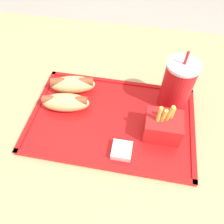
% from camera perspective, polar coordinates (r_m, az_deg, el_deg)
% --- Properties ---
extents(ground_plane, '(8.00, 8.00, 0.00)m').
position_cam_1_polar(ground_plane, '(1.31, -1.61, -22.11)').
color(ground_plane, '#ADA393').
extents(dining_table, '(1.41, 1.01, 0.76)m').
position_cam_1_polar(dining_table, '(0.95, -2.15, -16.28)').
color(dining_table, tan).
rests_on(dining_table, ground_plane).
extents(food_tray, '(0.45, 0.30, 0.01)m').
position_cam_1_polar(food_tray, '(0.61, 0.00, -1.95)').
color(food_tray, red).
rests_on(food_tray, dining_table).
extents(soda_cup, '(0.08, 0.08, 0.18)m').
position_cam_1_polar(soda_cup, '(0.61, 16.67, 6.78)').
color(soda_cup, red).
rests_on(soda_cup, food_tray).
extents(hot_dog_far, '(0.14, 0.08, 0.05)m').
position_cam_1_polar(hot_dog_far, '(0.66, -10.25, 7.18)').
color(hot_dog_far, '#DBB270').
rests_on(hot_dog_far, food_tray).
extents(hot_dog_near, '(0.14, 0.07, 0.05)m').
position_cam_1_polar(hot_dog_near, '(0.62, -12.06, 2.56)').
color(hot_dog_near, '#DBB270').
rests_on(hot_dog_near, food_tray).
extents(fries_carton, '(0.09, 0.07, 0.12)m').
position_cam_1_polar(fries_carton, '(0.56, 13.11, -3.94)').
color(fries_carton, red).
rests_on(fries_carton, food_tray).
extents(sauce_cup_mayo, '(0.05, 0.05, 0.02)m').
position_cam_1_polar(sauce_cup_mayo, '(0.54, 2.57, -9.95)').
color(sauce_cup_mayo, silver).
rests_on(sauce_cup_mayo, food_tray).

